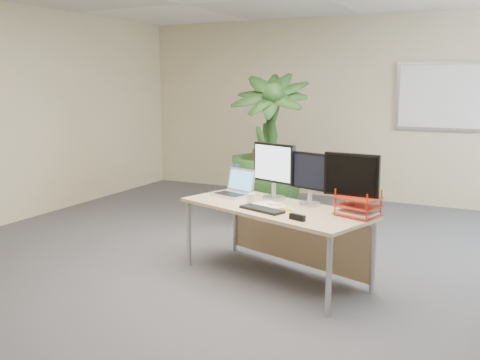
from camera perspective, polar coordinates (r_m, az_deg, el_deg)
The scene contains 17 objects.
floor at distance 4.70m, azimuth -0.49°, elevation -11.42°, with size 8.00×8.00×0.00m, color #424146.
back_wall at distance 8.14m, azimuth 12.44°, elevation 7.39°, with size 7.00×0.04×2.70m, color #CABD8F.
whiteboard at distance 7.90m, azimuth 20.99°, elevation 8.31°, with size 1.30×0.04×0.95m.
desk at distance 4.84m, azimuth 4.43°, elevation -4.23°, with size 1.87×1.23×0.67m.
floor_plant at distance 6.59m, azimuth 3.03°, elevation 1.69°, with size 0.84×0.84×1.50m, color #153413.
monitor_left at distance 4.99m, azimuth 3.64°, elevation 1.36°, with size 0.46×0.21×0.52m.
monitor_right at distance 4.77m, azimuth 7.50°, elevation 0.51°, with size 0.41×0.19×0.47m.
monitor_dark at distance 4.47m, azimuth 11.79°, elevation 0.02°, with size 0.46×0.21×0.51m.
laptop at distance 5.20m, azimuth -0.56°, elevation -0.93°, with size 0.42×0.40×0.25m.
keyboard at distance 4.58m, azimuth 2.35°, elevation -3.14°, with size 0.41×0.14×0.02m, color black.
coffee_mug at distance 4.87m, azimuth 1.25°, elevation -1.94°, with size 0.11×0.08×0.08m.
spiral_notebook at distance 4.75m, azimuth 3.10°, elevation -2.73°, with size 0.29×0.21×0.01m, color white.
orange_pen at distance 4.73m, azimuth 3.68°, elevation -2.65°, with size 0.01×0.01×0.14m, color orange.
yellow_highlighter at distance 4.59m, azimuth 5.08°, elevation -3.16°, with size 0.02×0.02×0.13m, color yellow.
water_bottle at distance 5.42m, azimuth -0.39°, elevation 0.21°, with size 0.07×0.07×0.26m.
letter_tray at distance 4.49m, azimuth 12.45°, elevation -2.90°, with size 0.39×0.34×0.15m.
stapler at distance 4.29m, azimuth 6.13°, elevation -3.98°, with size 0.14×0.04×0.05m, color black.
Camera 1 is at (1.98, -3.89, 1.75)m, focal length 40.00 mm.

